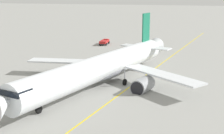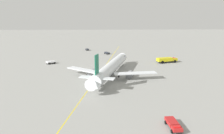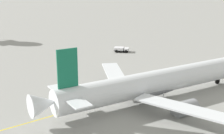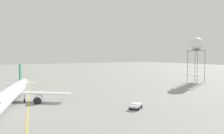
{
  "view_description": "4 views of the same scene",
  "coord_description": "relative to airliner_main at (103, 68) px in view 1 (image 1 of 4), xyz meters",
  "views": [
    {
      "loc": [
        -46.75,
        -17.08,
        15.75
      ],
      "look_at": [
        2.26,
        -4.12,
        3.49
      ],
      "focal_mm": 51.21,
      "sensor_mm": 36.0,
      "label": 1
    },
    {
      "loc": [
        81.24,
        -4.95,
        21.85
      ],
      "look_at": [
        5.12,
        -1.71,
        3.8
      ],
      "focal_mm": 33.87,
      "sensor_mm": 36.0,
      "label": 2
    },
    {
      "loc": [
        48.62,
        28.57,
        21.52
      ],
      "look_at": [
        2.27,
        -14.16,
        3.19
      ],
      "focal_mm": 52.11,
      "sensor_mm": 36.0,
      "label": 3
    },
    {
      "loc": [
        -63.23,
        3.61,
        14.11
      ],
      "look_at": [
        3.56,
        -36.16,
        9.85
      ],
      "focal_mm": 33.94,
      "sensor_mm": 36.0,
      "label": 4
    }
  ],
  "objects": [
    {
      "name": "ground_plane",
      "position": [
        -3.58,
        2.13,
        -2.9
      ],
      "size": [
        600.0,
        600.0,
        0.0
      ],
      "primitive_type": "plane",
      "color": "gray"
    },
    {
      "name": "airliner_main",
      "position": [
        0.0,
        0.0,
        0.0
      ],
      "size": [
        44.79,
        33.4,
        11.44
      ],
      "rotation": [
        0.0,
        0.0,
        2.86
      ],
      "color": "silver",
      "rests_on": "ground_plane"
    },
    {
      "name": "ops_pickup_truck",
      "position": [
        39.54,
        11.16,
        -2.09
      ],
      "size": [
        5.46,
        2.38,
        1.41
      ],
      "rotation": [
        0.0,
        0.0,
        0.04
      ],
      "color": "#232326",
      "rests_on": "ground_plane"
    },
    {
      "name": "taxiway_centreline",
      "position": [
        -5.11,
        -3.97,
        -2.89
      ],
      "size": [
        158.43,
        27.47,
        0.01
      ],
      "rotation": [
        0.0,
        0.0,
        2.97
      ],
      "color": "yellow",
      "rests_on": "ground_plane"
    }
  ]
}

